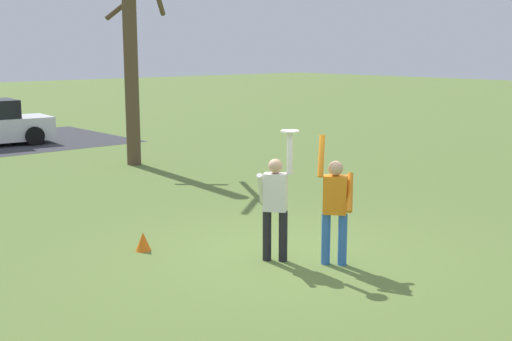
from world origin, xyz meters
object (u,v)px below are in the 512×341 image
Objects in this scene: person_defender at (335,204)px; field_cone_orange at (143,241)px; frisbee_disc at (290,131)px; person_catcher at (275,201)px; bare_tree_tall at (132,53)px.

field_cone_orange is at bearing -1.52° from person_defender.
person_defender is 1.32m from frisbee_disc.
bare_tree_tall reaches higher than person_catcher.
field_cone_orange is (-1.43, 2.03, -1.93)m from frisbee_disc.
frisbee_disc reaches higher than field_cone_orange.
frisbee_disc is at bearing -54.77° from field_cone_orange.
bare_tree_tall is at bearing -51.01° from person_defender.
person_catcher is at bearing -108.11° from bare_tree_tall.
bare_tree_tall is at bearing 59.73° from field_cone_orange.
person_catcher is 9.99m from bare_tree_tall.
field_cone_orange is at bearing 125.23° from frisbee_disc.
bare_tree_tall reaches higher than frisbee_disc.
frisbee_disc is (0.14, -0.18, 1.11)m from person_catcher.
person_defender is at bearing -54.33° from field_cone_orange.
frisbee_disc is 9.93m from bare_tree_tall.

